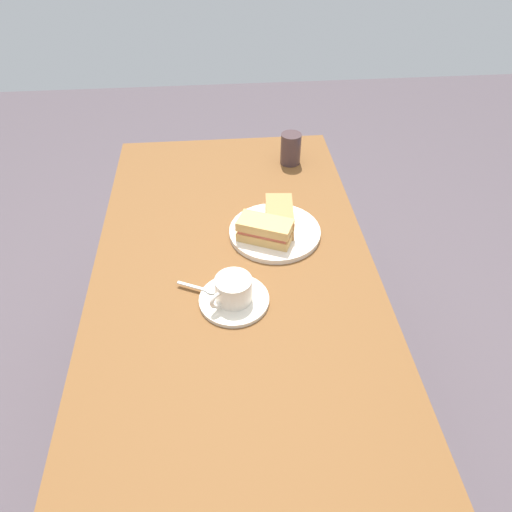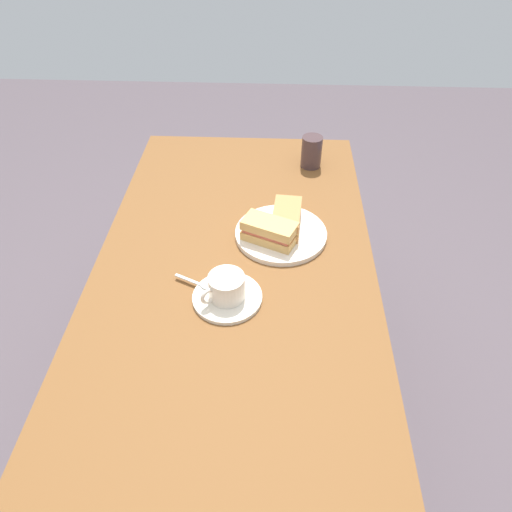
% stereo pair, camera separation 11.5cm
% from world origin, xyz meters
% --- Properties ---
extents(ground_plane, '(6.00, 6.00, 0.00)m').
position_xyz_m(ground_plane, '(0.00, 0.00, 0.00)').
color(ground_plane, '#50454B').
extents(dining_table, '(1.35, 0.69, 0.75)m').
position_xyz_m(dining_table, '(0.00, 0.00, 0.61)').
color(dining_table, brown).
rests_on(dining_table, ground_plane).
extents(sandwich_plate, '(0.24, 0.24, 0.01)m').
position_xyz_m(sandwich_plate, '(-0.15, 0.11, 0.76)').
color(sandwich_plate, silver).
rests_on(sandwich_plate, dining_table).
extents(sandwich_front, '(0.14, 0.08, 0.05)m').
position_xyz_m(sandwich_front, '(-0.17, 0.13, 0.79)').
color(sandwich_front, '#B77E44').
rests_on(sandwich_front, sandwich_plate).
extents(sandwich_back, '(0.11, 0.15, 0.06)m').
position_xyz_m(sandwich_back, '(-0.11, 0.08, 0.79)').
color(sandwich_back, tan).
rests_on(sandwich_back, sandwich_plate).
extents(coffee_saucer, '(0.16, 0.16, 0.01)m').
position_xyz_m(coffee_saucer, '(0.08, -0.01, 0.75)').
color(coffee_saucer, silver).
rests_on(coffee_saucer, dining_table).
extents(coffee_cup, '(0.09, 0.10, 0.06)m').
position_xyz_m(coffee_cup, '(0.09, -0.01, 0.79)').
color(coffee_cup, silver).
rests_on(coffee_cup, coffee_saucer).
extents(spoon, '(0.05, 0.09, 0.01)m').
position_xyz_m(spoon, '(0.05, -0.08, 0.76)').
color(spoon, silver).
rests_on(spoon, coffee_saucer).
extents(drinking_glass, '(0.06, 0.06, 0.10)m').
position_xyz_m(drinking_glass, '(-0.50, 0.20, 0.80)').
color(drinking_glass, '#423132').
rests_on(drinking_glass, dining_table).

